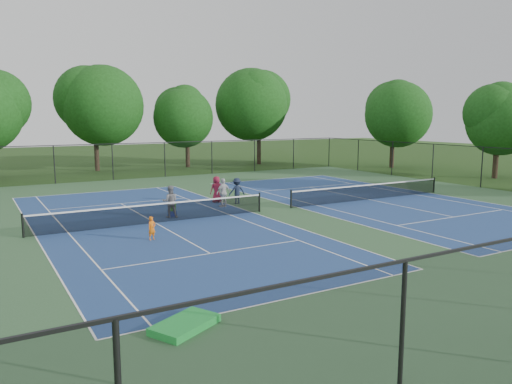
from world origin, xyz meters
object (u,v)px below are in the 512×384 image
tree_back_d (259,101)px  child_player (152,228)px  bystander_a (223,193)px  bystander_c (217,189)px  tree_back_b (94,102)px  instructor (170,202)px  tree_back_c (187,114)px  tree_side_e (394,111)px  tree_side_f (499,116)px  bystander_b (237,191)px  ball_hopper (172,207)px  ball_crate (172,214)px

tree_back_d → child_player: (-21.23, -27.16, -6.32)m
bystander_a → bystander_c: (0.35, 1.64, -0.04)m
tree_back_b → bystander_c: 22.91m
bystander_a → instructor: bearing=5.8°
tree_back_c → instructor: size_ratio=4.99×
tree_back_c → bystander_c: size_ratio=5.19×
tree_back_b → child_player: tree_back_b is taller
tree_side_e → bystander_c: (-24.77, -10.05, -5.00)m
tree_side_f → bystander_b: tree_side_f is taller
tree_back_b → child_player: (-4.23, -29.16, -6.09)m
instructor → ball_hopper: (0.18, 0.20, -0.33)m
tree_side_f → child_player: tree_side_f is taller
tree_back_b → tree_back_d: (17.00, -2.00, 0.23)m
tree_back_c → ball_crate: (-10.67, -23.80, -5.33)m
tree_side_f → ball_crate: 30.16m
tree_back_c → child_player: tree_back_c is taller
ball_crate → tree_side_e: bearing=24.0°
bystander_b → child_player: bearing=48.8°
bystander_a → ball_hopper: size_ratio=4.05×
tree_side_f → bystander_c: bearing=177.9°
child_player → ball_crate: size_ratio=2.46×
tree_back_b → tree_back_c: tree_back_b is taller
tree_back_c → child_player: bearing=-115.2°
tree_back_b → tree_back_c: (9.00, -1.00, -1.11)m
instructor → bystander_c: 5.03m
bystander_b → ball_crate: size_ratio=3.79×
instructor → bystander_b: size_ratio=1.08×
tree_back_d → tree_side_e: bearing=-45.0°
bystander_a → ball_hopper: (-3.55, -1.10, -0.33)m
ball_hopper → tree_back_c: bearing=65.8°
bystander_b → bystander_c: size_ratio=0.97×
bystander_a → bystander_c: size_ratio=1.04×
bystander_b → tree_back_d: bearing=-114.3°
bystander_a → child_player: bearing=28.4°
child_player → bystander_a: bystander_a is taller
child_player → ball_crate: bearing=41.0°
tree_side_e → tree_side_f: size_ratio=1.09×
tree_back_d → tree_side_f: (11.00, -21.00, -1.57)m
tree_back_d → bystander_b: bearing=-123.4°
instructor → ball_hopper: bearing=-111.7°
tree_side_f → ball_crate: size_ratio=19.66×
ball_crate → ball_hopper: (0.00, 0.00, 0.36)m
tree_back_b → tree_side_f: (28.00, -23.00, -1.34)m
tree_side_e → instructor: tree_side_e is taller
tree_side_e → child_player: bearing=-151.2°
tree_side_e → bystander_a: bearing=-155.0°
tree_back_c → ball_hopper: 26.55m
tree_side_f → child_player: bearing=-169.2°
bystander_c → ball_hopper: bearing=37.0°
tree_back_b → tree_side_e: size_ratio=1.13×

